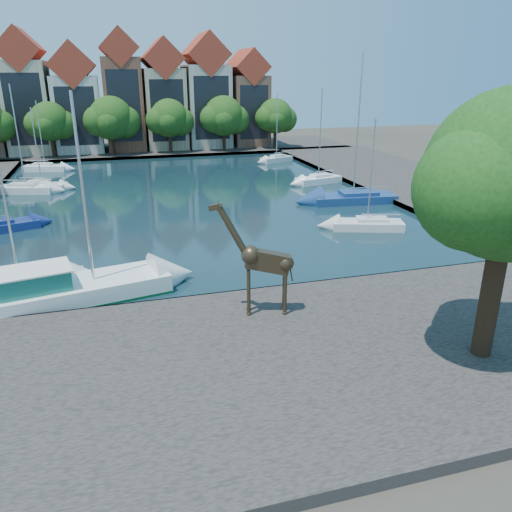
{
  "coord_description": "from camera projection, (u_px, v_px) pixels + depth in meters",
  "views": [
    {
      "loc": [
        -6.5,
        -23.77,
        11.46
      ],
      "look_at": [
        -0.05,
        -1.48,
        2.9
      ],
      "focal_mm": 35.0,
      "sensor_mm": 36.0,
      "label": 1
    }
  ],
  "objects": [
    {
      "name": "sailboat_right_d",
      "position": [
        276.0,
        158.0,
        67.4
      ],
      "size": [
        4.8,
        3.11,
        8.8
      ],
      "color": "silver",
      "rests_on": "water_basin"
    },
    {
      "name": "townhouse_west_mid",
      "position": [
        28.0,
        97.0,
        70.26
      ],
      "size": [
        5.94,
        9.18,
        16.79
      ],
      "color": "#BFB593",
      "rests_on": "far_quay"
    },
    {
      "name": "townhouse_center",
      "position": [
        122.0,
        95.0,
        73.61
      ],
      "size": [
        5.44,
        9.18,
        16.93
      ],
      "color": "brown",
      "rests_on": "far_quay"
    },
    {
      "name": "far_tree_west",
      "position": [
        51.0,
        123.0,
        67.21
      ],
      "size": [
        6.76,
        5.2,
        7.36
      ],
      "color": "#332114",
      "rests_on": "far_quay"
    },
    {
      "name": "far_tree_far_east",
      "position": [
        276.0,
        117.0,
        75.55
      ],
      "size": [
        6.76,
        5.2,
        7.36
      ],
      "color": "#332114",
      "rests_on": "far_quay"
    },
    {
      "name": "sailboat_left_b",
      "position": [
        2.0,
        224.0,
        37.89
      ],
      "size": [
        5.52,
        3.44,
        10.52
      ],
      "color": "navy",
      "rests_on": "water_basin"
    },
    {
      "name": "motorsailer",
      "position": [
        64.0,
        288.0,
        26.03
      ],
      "size": [
        10.49,
        4.93,
        10.59
      ],
      "color": "white",
      "rests_on": "water_basin"
    },
    {
      "name": "far_tree_east",
      "position": [
        224.0,
        117.0,
        73.41
      ],
      "size": [
        7.54,
        5.8,
        7.84
      ],
      "color": "#332114",
      "rests_on": "far_quay"
    },
    {
      "name": "townhouse_east_mid",
      "position": [
        206.0,
        95.0,
        76.95
      ],
      "size": [
        6.43,
        9.18,
        16.65
      ],
      "color": "#BEB6A2",
      "rests_on": "far_quay"
    },
    {
      "name": "right_quay",
      "position": [
        409.0,
        180.0,
        55.14
      ],
      "size": [
        14.0,
        52.0,
        0.5
      ],
      "primitive_type": "cube",
      "color": "#443E3B",
      "rests_on": "ground"
    },
    {
      "name": "far_tree_mid_east",
      "position": [
        170.0,
        119.0,
        71.36
      ],
      "size": [
        7.02,
        5.4,
        7.52
      ],
      "color": "#332114",
      "rests_on": "far_quay"
    },
    {
      "name": "townhouse_east_inner",
      "position": [
        164.0,
        99.0,
        75.39
      ],
      "size": [
        5.94,
        9.18,
        15.79
      ],
      "color": "tan",
      "rests_on": "far_quay"
    },
    {
      "name": "sailboat_right_c",
      "position": [
        318.0,
        178.0,
        54.28
      ],
      "size": [
        5.41,
        2.92,
        9.86
      ],
      "color": "white",
      "rests_on": "water_basin"
    },
    {
      "name": "far_quay",
      "position": [
        154.0,
        149.0,
        77.47
      ],
      "size": [
        60.0,
        16.0,
        0.5
      ],
      "primitive_type": "cube",
      "color": "#443E3B",
      "rests_on": "ground"
    },
    {
      "name": "water_basin",
      "position": [
        184.0,
        197.0,
        48.7
      ],
      "size": [
        38.0,
        50.0,
        0.08
      ],
      "primitive_type": "cube",
      "color": "black",
      "rests_on": "ground"
    },
    {
      "name": "sailboat_right_b",
      "position": [
        353.0,
        196.0,
        46.29
      ],
      "size": [
        8.01,
        3.53,
        12.98
      ],
      "color": "navy",
      "rests_on": "water_basin"
    },
    {
      "name": "sailboat_left_a",
      "position": [
        19.0,
        282.0,
        27.33
      ],
      "size": [
        6.61,
        2.32,
        11.03
      ],
      "color": "silver",
      "rests_on": "water_basin"
    },
    {
      "name": "ground",
      "position": [
        249.0,
        297.0,
        27.08
      ],
      "size": [
        160.0,
        160.0,
        0.0
      ],
      "primitive_type": "plane",
      "color": "#38332B",
      "rests_on": "ground"
    },
    {
      "name": "sailboat_left_e",
      "position": [
        45.0,
        167.0,
        61.08
      ],
      "size": [
        5.29,
        2.92,
        8.3
      ],
      "color": "white",
      "rests_on": "water_basin"
    },
    {
      "name": "sailboat_left_c",
      "position": [
        26.0,
        187.0,
        49.96
      ],
      "size": [
        5.75,
        3.29,
        10.4
      ],
      "color": "silver",
      "rests_on": "water_basin"
    },
    {
      "name": "sailboat_left_d",
      "position": [
        42.0,
        185.0,
        51.31
      ],
      "size": [
        5.08,
        2.95,
        8.19
      ],
      "color": "silver",
      "rests_on": "water_basin"
    },
    {
      "name": "giraffe_statue",
      "position": [
        262.0,
        261.0,
        23.32
      ],
      "size": [
        3.8,
        1.29,
        5.47
      ],
      "color": "#3B2E1D",
      "rests_on": "near_quay"
    },
    {
      "name": "townhouse_west_inner",
      "position": [
        77.0,
        103.0,
        72.26
      ],
      "size": [
        6.43,
        9.18,
        15.15
      ],
      "color": "beige",
      "rests_on": "far_quay"
    },
    {
      "name": "near_quay",
      "position": [
        294.0,
        360.0,
        20.69
      ],
      "size": [
        50.0,
        14.0,
        0.5
      ],
      "primitive_type": "cube",
      "color": "#443E3B",
      "rests_on": "ground"
    },
    {
      "name": "far_tree_mid_west",
      "position": [
        112.0,
        120.0,
        69.23
      ],
      "size": [
        7.8,
        6.0,
        8.0
      ],
      "color": "#332114",
      "rests_on": "far_quay"
    },
    {
      "name": "townhouse_east_end",
      "position": [
        247.0,
        102.0,
        78.99
      ],
      "size": [
        5.44,
        9.18,
        14.43
      ],
      "color": "brown",
      "rests_on": "far_quay"
    },
    {
      "name": "sailboat_right_a",
      "position": [
        367.0,
        223.0,
        38.38
      ],
      "size": [
        5.7,
        3.48,
        8.28
      ],
      "color": "silver",
      "rests_on": "water_basin"
    }
  ]
}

